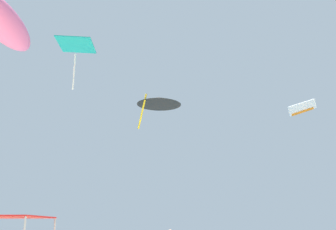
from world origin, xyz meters
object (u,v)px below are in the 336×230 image
(canopy_tent, at_px, (4,219))
(kite_inflatable_pink, at_px, (3,22))
(kite_delta_black, at_px, (159,101))
(kite_diamond_teal, at_px, (76,47))
(kite_parafoil_white, at_px, (302,108))

(canopy_tent, relative_size, kite_inflatable_pink, 0.44)
(kite_delta_black, bearing_deg, canopy_tent, -149.40)
(kite_diamond_teal, relative_size, kite_inflatable_pink, 0.52)
(kite_diamond_teal, relative_size, kite_delta_black, 0.81)
(kite_inflatable_pink, bearing_deg, kite_delta_black, 125.69)
(canopy_tent, bearing_deg, kite_delta_black, 70.46)
(kite_diamond_teal, bearing_deg, canopy_tent, -177.23)
(kite_diamond_teal, distance_m, kite_inflatable_pink, 6.90)
(kite_inflatable_pink, distance_m, kite_delta_black, 12.35)
(kite_inflatable_pink, height_order, kite_parafoil_white, kite_inflatable_pink)
(kite_parafoil_white, bearing_deg, kite_delta_black, 26.86)
(kite_inflatable_pink, height_order, kite_delta_black, kite_inflatable_pink)
(kite_inflatable_pink, bearing_deg, kite_diamond_teal, 154.05)
(kite_inflatable_pink, bearing_deg, canopy_tent, 37.63)
(canopy_tent, height_order, kite_diamond_teal, kite_diamond_teal)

